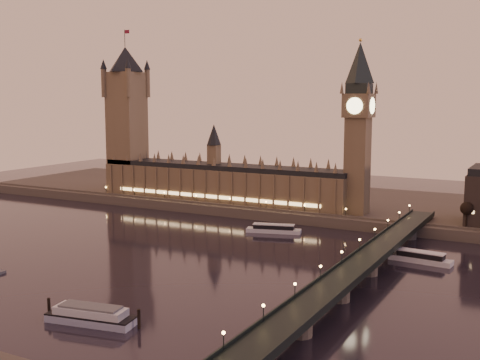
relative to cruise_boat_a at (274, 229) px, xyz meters
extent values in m
plane|color=black|center=(-21.05, -73.89, -2.17)|extent=(700.00, 700.00, 0.00)
cube|color=#423D35|center=(8.95, 91.11, 0.83)|extent=(560.00, 130.00, 6.00)
cube|color=brown|center=(-61.05, 47.11, 14.83)|extent=(180.00, 26.00, 22.00)
cube|color=black|center=(-61.05, 47.11, 27.43)|extent=(180.00, 22.00, 3.20)
cube|color=#FFCC7F|center=(-61.05, 33.61, 8.83)|extent=(153.00, 0.25, 2.20)
cube|color=brown|center=(-141.05, 47.11, 47.83)|extent=(22.00, 22.00, 88.00)
cone|color=black|center=(-141.05, 47.11, 100.83)|extent=(31.68, 31.68, 18.00)
cylinder|color=black|center=(-141.05, 47.11, 115.83)|extent=(0.44, 0.44, 12.00)
cube|color=maroon|center=(-138.85, 47.11, 120.33)|extent=(4.00, 0.15, 2.50)
cube|color=brown|center=(32.95, 47.11, 32.83)|extent=(13.00, 13.00, 58.00)
cube|color=brown|center=(32.95, 47.11, 68.83)|extent=(16.00, 16.00, 14.00)
cylinder|color=#FFEAA5|center=(32.95, 38.93, 68.83)|extent=(9.60, 0.35, 9.60)
cylinder|color=#FFEAA5|center=(24.77, 47.11, 68.83)|extent=(0.35, 9.60, 9.60)
cube|color=black|center=(32.95, 47.11, 78.83)|extent=(13.00, 13.00, 6.00)
cone|color=black|center=(32.95, 47.11, 93.83)|extent=(17.68, 17.68, 24.00)
sphere|color=gold|center=(32.95, 47.11, 106.83)|extent=(2.00, 2.00, 2.00)
cube|color=black|center=(70.95, -73.89, 5.83)|extent=(13.00, 260.00, 2.00)
cube|color=black|center=(64.65, -73.89, 7.33)|extent=(0.60, 260.00, 1.00)
cube|color=black|center=(77.25, -73.89, 7.33)|extent=(0.60, 260.00, 1.00)
cylinder|color=black|center=(99.21, 35.11, 8.66)|extent=(0.70, 0.70, 9.65)
sphere|color=black|center=(99.21, 35.11, 13.70)|extent=(6.43, 6.43, 6.43)
cube|color=silver|center=(0.00, 0.00, -1.04)|extent=(31.41, 14.87, 2.26)
cube|color=black|center=(0.00, 0.00, 1.22)|extent=(23.39, 11.52, 2.26)
cube|color=silver|center=(0.00, 0.00, 2.55)|extent=(24.06, 11.95, 0.41)
cube|color=silver|center=(86.23, -23.86, -0.96)|extent=(29.15, 9.93, 2.42)
cube|color=black|center=(86.23, -23.86, 1.46)|extent=(21.63, 7.92, 2.42)
cube|color=silver|center=(86.23, -23.86, 2.89)|extent=(22.23, 8.26, 0.44)
cube|color=#9BA7C5|center=(4.33, -154.37, -0.91)|extent=(32.08, 13.89, 2.52)
cube|color=black|center=(4.33, -154.37, 0.60)|extent=(32.08, 13.89, 0.49)
cube|color=silver|center=(4.33, -154.37, 2.10)|extent=(26.18, 11.94, 2.52)
cube|color=#595B5E|center=(4.33, -154.37, 3.70)|extent=(22.19, 10.32, 0.68)
cylinder|color=black|center=(-12.88, -156.34, 1.13)|extent=(1.07, 1.07, 6.60)
cylinder|color=black|center=(21.54, -150.40, 1.13)|extent=(1.07, 1.07, 6.60)
camera|label=1|loc=(140.91, -301.65, 73.24)|focal=45.00mm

